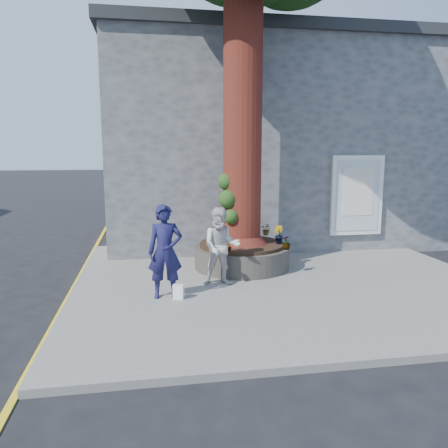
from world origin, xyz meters
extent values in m
plane|color=black|center=(0.00, 0.00, 0.00)|extent=(120.00, 120.00, 0.00)
cube|color=slate|center=(1.50, 1.00, 0.06)|extent=(9.00, 8.00, 0.12)
cube|color=yellow|center=(-3.05, 1.00, 0.00)|extent=(0.10, 30.00, 0.01)
cube|color=#535458|center=(2.50, 7.20, 3.00)|extent=(10.00, 8.00, 6.00)
cube|color=black|center=(2.50, 7.20, 6.15)|extent=(10.30, 8.30, 0.30)
cube|color=white|center=(4.30, 3.14, 1.70)|extent=(1.50, 0.12, 2.20)
cube|color=silver|center=(4.30, 3.08, 1.70)|extent=(1.25, 0.04, 1.95)
cube|color=silver|center=(4.30, 3.06, 1.80)|extent=(0.90, 0.02, 1.30)
cylinder|color=black|center=(0.80, 2.00, 0.38)|extent=(2.30, 2.30, 0.52)
cylinder|color=black|center=(0.80, 2.00, 0.68)|extent=(2.04, 2.04, 0.08)
cylinder|color=#4D1B13|center=(0.80, 2.00, 4.47)|extent=(0.90, 0.90, 7.50)
cone|color=#4D1B13|center=(0.80, 2.00, 1.07)|extent=(1.24, 1.24, 0.70)
sphere|color=#214316|center=(0.42, 1.80, 1.82)|extent=(0.44, 0.44, 0.44)
sphere|color=#214316|center=(0.48, 1.70, 1.42)|extent=(0.36, 0.36, 0.36)
sphere|color=#214316|center=(0.40, 1.92, 2.22)|extent=(0.40, 0.40, 0.40)
imported|color=#16163E|center=(-1.11, 0.08, 1.03)|extent=(0.68, 0.46, 1.81)
imported|color=beige|center=(0.08, 0.69, 0.95)|extent=(0.87, 0.72, 1.65)
cube|color=white|center=(-0.88, -0.06, 0.26)|extent=(0.23, 0.18, 0.28)
imported|color=gray|center=(0.32, 1.15, 0.91)|extent=(0.22, 0.16, 0.38)
imported|color=gray|center=(1.65, 1.77, 0.94)|extent=(0.30, 0.30, 0.44)
imported|color=gray|center=(1.65, 1.15, 0.88)|extent=(0.24, 0.24, 0.32)
imported|color=gray|center=(1.65, 2.85, 0.88)|extent=(0.38, 0.38, 0.32)
camera|label=1|loc=(-1.38, -8.14, 2.95)|focal=35.00mm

